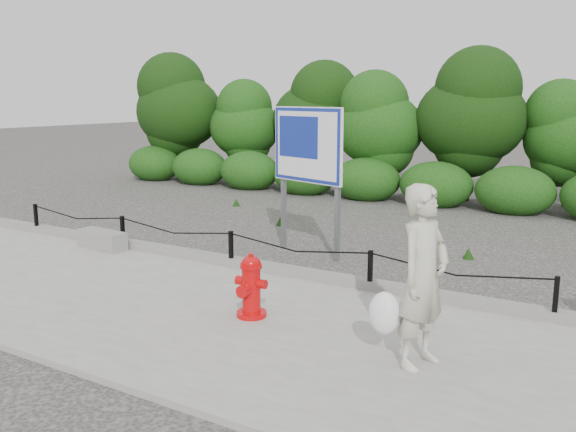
# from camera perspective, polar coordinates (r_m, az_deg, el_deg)

# --- Properties ---
(ground) EXTENTS (90.00, 90.00, 0.00)m
(ground) POSITION_cam_1_polar(r_m,az_deg,el_deg) (10.27, -5.32, -5.12)
(ground) COLOR #2D2B28
(ground) RESTS_ON ground
(sidewalk) EXTENTS (14.00, 4.00, 0.08)m
(sidewalk) POSITION_cam_1_polar(r_m,az_deg,el_deg) (8.80, -13.10, -7.89)
(sidewalk) COLOR gray
(sidewalk) RESTS_ON ground
(curb) EXTENTS (14.00, 0.22, 0.14)m
(curb) POSITION_cam_1_polar(r_m,az_deg,el_deg) (10.27, -5.17, -4.25)
(curb) COLOR slate
(curb) RESTS_ON sidewalk
(chain_barrier) EXTENTS (10.06, 0.06, 0.60)m
(chain_barrier) POSITION_cam_1_polar(r_m,az_deg,el_deg) (10.15, -5.36, -2.64)
(chain_barrier) COLOR black
(chain_barrier) RESTS_ON sidewalk
(treeline) EXTENTS (20.25, 3.40, 4.24)m
(treeline) POSITION_cam_1_polar(r_m,az_deg,el_deg) (17.80, 12.29, 9.14)
(treeline) COLOR black
(treeline) RESTS_ON ground
(fire_hydrant) EXTENTS (0.44, 0.45, 0.83)m
(fire_hydrant) POSITION_cam_1_polar(r_m,az_deg,el_deg) (7.84, -3.50, -6.62)
(fire_hydrant) COLOR red
(fire_hydrant) RESTS_ON sidewalk
(pedestrian) EXTENTS (0.84, 0.80, 1.93)m
(pedestrian) POSITION_cam_1_polar(r_m,az_deg,el_deg) (6.46, 12.31, -5.79)
(pedestrian) COLOR beige
(pedestrian) RESTS_ON sidewalk
(concrete_block) EXTENTS (1.07, 0.46, 0.33)m
(concrete_block) POSITION_cam_1_polar(r_m,az_deg,el_deg) (11.85, -16.99, -2.12)
(concrete_block) COLOR gray
(concrete_block) RESTS_ON sidewalk
(advertising_sign) EXTENTS (1.62, 0.58, 2.68)m
(advertising_sign) POSITION_cam_1_polar(r_m,az_deg,el_deg) (10.94, 1.83, 6.03)
(advertising_sign) COLOR slate
(advertising_sign) RESTS_ON ground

